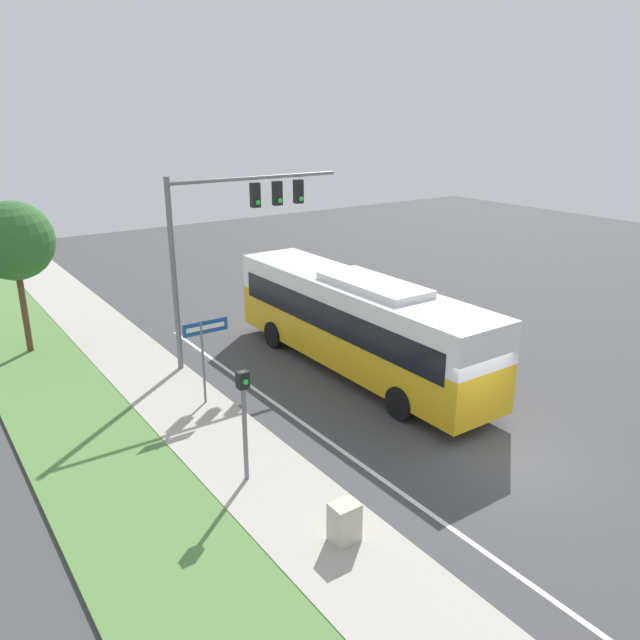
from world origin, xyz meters
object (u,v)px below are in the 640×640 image
street_sign (204,345)px  utility_cabinet (344,522)px  signal_gantry (232,225)px  bus (356,319)px  pedestrian_signal (244,409)px

street_sign → utility_cabinet: street_sign is taller
signal_gantry → street_sign: signal_gantry is taller
street_sign → bus: bearing=-5.4°
bus → utility_cabinet: bus is taller
street_sign → utility_cabinet: size_ratio=3.19×
bus → pedestrian_signal: 8.00m
signal_gantry → pedestrian_signal: (-3.87, -7.87, -3.08)m
pedestrian_signal → bus: bearing=31.5°
signal_gantry → bus: bearing=-51.4°
pedestrian_signal → utility_cabinet: pedestrian_signal is taller
pedestrian_signal → utility_cabinet: (0.60, -3.38, -1.55)m
street_sign → utility_cabinet: 8.26m
signal_gantry → utility_cabinet: (-3.26, -11.25, -4.62)m
bus → signal_gantry: 5.70m
bus → pedestrian_signal: (-6.82, -4.18, 0.11)m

